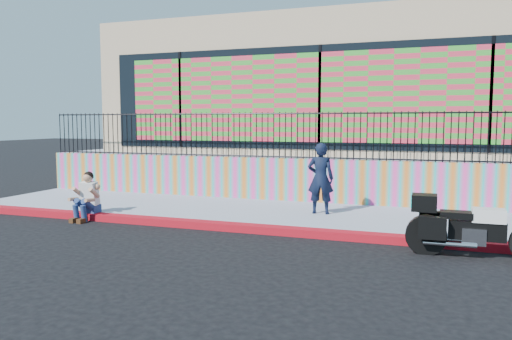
% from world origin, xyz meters
% --- Properties ---
extents(ground, '(90.00, 90.00, 0.00)m').
position_xyz_m(ground, '(0.00, 0.00, 0.00)').
color(ground, black).
rests_on(ground, ground).
extents(red_curb, '(16.00, 0.30, 0.15)m').
position_xyz_m(red_curb, '(0.00, 0.00, 0.07)').
color(red_curb, '#9E0B14').
rests_on(red_curb, ground).
extents(sidewalk, '(16.00, 3.00, 0.15)m').
position_xyz_m(sidewalk, '(0.00, 1.65, 0.07)').
color(sidewalk, '#8C95A9').
rests_on(sidewalk, ground).
extents(mural_wall, '(16.00, 0.20, 1.10)m').
position_xyz_m(mural_wall, '(0.00, 3.25, 0.70)').
color(mural_wall, '#F841A0').
rests_on(mural_wall, sidewalk).
extents(metal_fence, '(15.80, 0.04, 1.20)m').
position_xyz_m(metal_fence, '(0.00, 3.25, 1.85)').
color(metal_fence, black).
rests_on(metal_fence, mural_wall).
extents(elevated_platform, '(16.00, 10.00, 1.25)m').
position_xyz_m(elevated_platform, '(0.00, 8.35, 0.62)').
color(elevated_platform, '#8C95A9').
rests_on(elevated_platform, ground).
extents(storefront_building, '(14.00, 8.06, 4.00)m').
position_xyz_m(storefront_building, '(0.00, 8.13, 3.25)').
color(storefront_building, '#CAB786').
rests_on(storefront_building, elevated_platform).
extents(police_motorcycle, '(2.14, 0.71, 1.33)m').
position_xyz_m(police_motorcycle, '(3.58, -0.57, 0.56)').
color(police_motorcycle, black).
rests_on(police_motorcycle, ground).
extents(police_officer, '(0.61, 0.43, 1.59)m').
position_xyz_m(police_officer, '(0.57, 1.67, 0.94)').
color(police_officer, black).
rests_on(police_officer, sidewalk).
extents(seated_man, '(0.54, 0.71, 1.06)m').
position_xyz_m(seated_man, '(-4.36, -0.12, 0.45)').
color(seated_man, navy).
rests_on(seated_man, ground).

